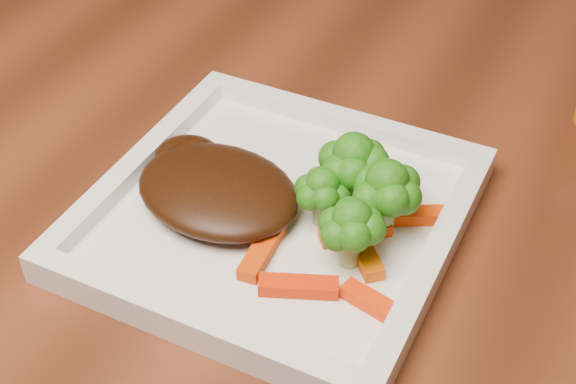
% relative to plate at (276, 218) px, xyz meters
% --- Properties ---
extents(plate, '(0.27, 0.27, 0.01)m').
position_rel_plate_xyz_m(plate, '(0.00, 0.00, 0.00)').
color(plate, white).
rests_on(plate, dining_table).
extents(steak, '(0.15, 0.12, 0.03)m').
position_rel_plate_xyz_m(steak, '(-0.04, -0.01, 0.02)').
color(steak, '#331707').
rests_on(steak, plate).
extents(broccoli_0, '(0.07, 0.07, 0.07)m').
position_rel_plate_xyz_m(broccoli_0, '(0.05, 0.04, 0.04)').
color(broccoli_0, '#147817').
rests_on(broccoli_0, plate).
extents(broccoli_1, '(0.08, 0.08, 0.06)m').
position_rel_plate_xyz_m(broccoli_1, '(0.08, 0.02, 0.04)').
color(broccoli_1, '#237413').
rests_on(broccoli_1, plate).
extents(broccoli_2, '(0.06, 0.06, 0.06)m').
position_rel_plate_xyz_m(broccoli_2, '(0.07, -0.02, 0.04)').
color(broccoli_2, '#1C7814').
rests_on(broccoli_2, plate).
extents(broccoli_3, '(0.06, 0.06, 0.06)m').
position_rel_plate_xyz_m(broccoli_3, '(0.04, 0.01, 0.04)').
color(broccoli_3, '#197213').
rests_on(broccoli_3, plate).
extents(carrot_0, '(0.06, 0.03, 0.01)m').
position_rel_plate_xyz_m(carrot_0, '(0.05, -0.07, 0.01)').
color(carrot_0, red).
rests_on(carrot_0, plate).
extents(carrot_1, '(0.05, 0.02, 0.01)m').
position_rel_plate_xyz_m(carrot_1, '(0.10, -0.06, 0.01)').
color(carrot_1, red).
rests_on(carrot_1, plate).
extents(carrot_2, '(0.02, 0.06, 0.01)m').
position_rel_plate_xyz_m(carrot_2, '(0.01, -0.05, 0.01)').
color(carrot_2, '#C93603').
rests_on(carrot_2, plate).
extents(carrot_3, '(0.05, 0.04, 0.01)m').
position_rel_plate_xyz_m(carrot_3, '(0.10, 0.04, 0.01)').
color(carrot_3, '#ED3C03').
rests_on(carrot_3, plate).
extents(carrot_4, '(0.04, 0.05, 0.01)m').
position_rel_plate_xyz_m(carrot_4, '(0.03, 0.06, 0.01)').
color(carrot_4, '#E56103').
rests_on(carrot_4, plate).
extents(carrot_5, '(0.05, 0.05, 0.01)m').
position_rel_plate_xyz_m(carrot_5, '(0.08, -0.01, 0.01)').
color(carrot_5, '#E25903').
rests_on(carrot_5, plate).
extents(carrot_6, '(0.05, 0.05, 0.01)m').
position_rel_plate_xyz_m(carrot_6, '(0.06, 0.00, 0.01)').
color(carrot_6, '#D63E03').
rests_on(carrot_6, plate).
extents(carrot_7, '(0.04, 0.06, 0.01)m').
position_rel_plate_xyz_m(carrot_7, '(0.03, 0.06, 0.01)').
color(carrot_7, '#FF5704').
rests_on(carrot_7, plate).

